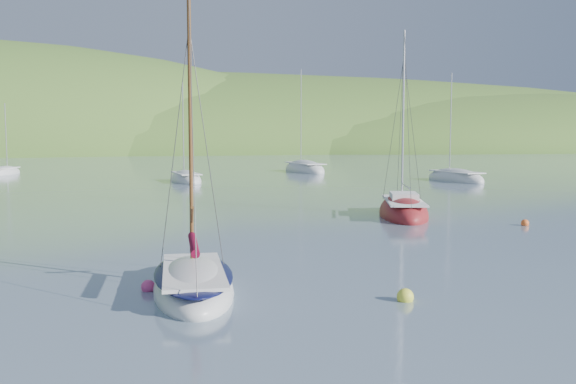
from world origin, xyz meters
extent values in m
plane|color=slate|center=(0.00, 0.00, 0.00)|extent=(700.00, 700.00, 0.00)
ellipsoid|color=#346024|center=(0.00, 170.00, 0.00)|extent=(440.00, 110.00, 44.00)
ellipsoid|color=#346024|center=(90.00, 160.00, 0.00)|extent=(240.00, 100.00, 34.00)
ellipsoid|color=silver|center=(-3.47, 0.00, 0.11)|extent=(2.58, 6.55, 1.59)
cube|color=white|center=(-3.47, -0.13, 0.68)|extent=(1.93, 5.11, 0.10)
cylinder|color=brown|center=(-3.44, 0.78, 4.96)|extent=(0.12, 0.12, 8.64)
ellipsoid|color=#0B0E38|center=(-3.47, 0.00, 0.58)|extent=(2.54, 6.49, 0.27)
cylinder|color=maroon|center=(-3.49, -0.78, 1.59)|extent=(0.34, 3.12, 0.24)
ellipsoid|color=maroon|center=(9.54, 15.33, 0.15)|extent=(4.78, 8.29, 2.16)
cube|color=white|center=(9.50, 15.18, 0.92)|extent=(3.64, 6.44, 0.10)
cylinder|color=#B4B3B7|center=(9.80, 16.24, 5.78)|extent=(0.12, 0.12, 9.81)
cube|color=white|center=(9.50, 15.18, 1.16)|extent=(2.03, 2.52, 0.42)
cylinder|color=#B4B3B7|center=(9.28, 14.43, 1.83)|extent=(1.14, 3.64, 0.09)
ellipsoid|color=silver|center=(-1.34, 44.14, 0.15)|extent=(3.70, 7.77, 2.04)
cube|color=white|center=(-1.32, 43.99, 0.86)|extent=(2.80, 6.04, 0.10)
cylinder|color=#B4B3B7|center=(-1.48, 45.02, 5.30)|extent=(0.12, 0.12, 8.95)
ellipsoid|color=silver|center=(13.77, 57.25, 0.19)|extent=(4.80, 9.99, 2.60)
cube|color=white|center=(13.80, 57.06, 1.09)|extent=(3.63, 7.77, 0.10)
cylinder|color=#B4B3B7|center=(13.59, 58.39, 6.80)|extent=(0.12, 0.12, 11.50)
ellipsoid|color=silver|center=(-21.28, 60.06, 0.12)|extent=(3.80, 6.62, 1.71)
cube|color=white|center=(-21.31, 59.94, 0.73)|extent=(2.89, 5.15, 0.10)
cylinder|color=#B4B3B7|center=(-21.08, 60.78, 4.45)|extent=(0.12, 0.12, 7.52)
ellipsoid|color=silver|center=(24.98, 39.59, 0.16)|extent=(4.23, 8.55, 2.23)
cube|color=white|center=(25.00, 39.43, 0.94)|extent=(3.20, 6.65, 0.10)
cylinder|color=#B4B3B7|center=(24.81, 40.55, 5.81)|extent=(0.12, 0.12, 9.81)
sphere|color=#EBEF3B|center=(2.38, -2.31, 0.12)|extent=(0.49, 0.49, 0.49)
sphere|color=#E94585|center=(-4.80, 0.44, 0.12)|extent=(0.43, 0.43, 0.43)
sphere|color=orange|center=(14.25, 10.44, 0.12)|extent=(0.41, 0.41, 0.41)
camera|label=1|loc=(-4.64, -19.14, 4.78)|focal=40.00mm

